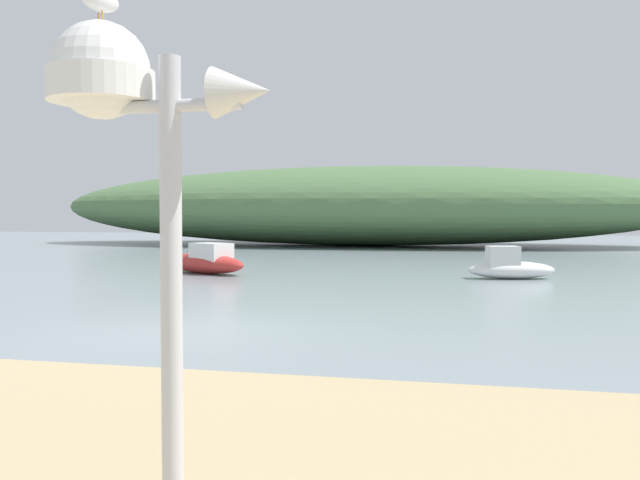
# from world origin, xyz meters

# --- Properties ---
(ground_plane) EXTENTS (120.00, 120.00, 0.00)m
(ground_plane) POSITION_xyz_m (0.00, 0.00, 0.00)
(ground_plane) COLOR gray
(distant_hill) EXTENTS (42.91, 13.56, 5.28)m
(distant_hill) POSITION_xyz_m (-2.47, 33.73, 2.64)
(distant_hill) COLOR #517547
(distant_hill) RESTS_ON ground
(mast_structure) EXTENTS (1.28, 0.59, 2.90)m
(mast_structure) POSITION_xyz_m (3.01, -7.45, 2.62)
(mast_structure) COLOR silver
(mast_structure) RESTS_ON beach_sand
(motorboat_far_left) EXTENTS (2.87, 1.49, 1.04)m
(motorboat_far_left) POSITION_xyz_m (6.05, 11.19, 0.39)
(motorboat_far_left) COLOR white
(motorboat_far_left) RESTS_ON ground
(motorboat_inner_mooring) EXTENTS (4.00, 2.89, 1.06)m
(motorboat_inner_mooring) POSITION_xyz_m (-4.15, 10.94, 0.43)
(motorboat_inner_mooring) COLOR #B72D28
(motorboat_inner_mooring) RESTS_ON ground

